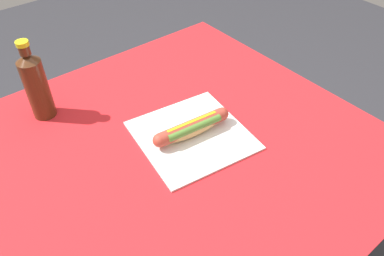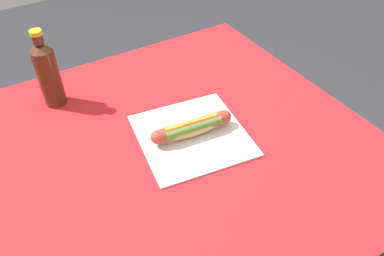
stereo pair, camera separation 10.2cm
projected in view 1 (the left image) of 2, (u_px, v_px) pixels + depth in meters
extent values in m
cylinder|color=brown|center=(198.00, 120.00, 1.70)|extent=(0.07, 0.07, 0.74)
cylinder|color=brown|center=(15.00, 218.00, 1.32)|extent=(0.07, 0.07, 0.74)
cylinder|color=brown|center=(351.00, 242.00, 1.25)|extent=(0.07, 0.07, 0.74)
cube|color=brown|center=(175.00, 151.00, 1.03)|extent=(0.99, 0.95, 0.03)
cube|color=red|center=(175.00, 146.00, 1.01)|extent=(1.05, 1.01, 0.00)
cube|color=silver|center=(192.00, 135.00, 1.04)|extent=(0.32, 0.33, 0.01)
ellipsoid|color=tan|center=(192.00, 128.00, 1.02)|extent=(0.19, 0.07, 0.05)
cylinder|color=#A83D2D|center=(192.00, 127.00, 1.02)|extent=(0.20, 0.06, 0.04)
sphere|color=#A83D2D|center=(160.00, 140.00, 0.98)|extent=(0.04, 0.04, 0.04)
sphere|color=#A83D2D|center=(222.00, 114.00, 1.06)|extent=(0.04, 0.04, 0.04)
cube|color=yellow|center=(192.00, 122.00, 1.01)|extent=(0.15, 0.03, 0.00)
cylinder|color=#4C7A2D|center=(195.00, 128.00, 1.00)|extent=(0.16, 0.04, 0.02)
cylinder|color=#4C2814|center=(38.00, 89.00, 1.05)|extent=(0.06, 0.06, 0.18)
cone|color=#4C2814|center=(27.00, 58.00, 0.98)|extent=(0.06, 0.06, 0.02)
cylinder|color=#4C2814|center=(24.00, 50.00, 0.97)|extent=(0.03, 0.03, 0.03)
cylinder|color=yellow|center=(22.00, 43.00, 0.96)|extent=(0.03, 0.03, 0.01)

